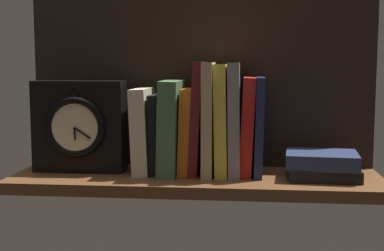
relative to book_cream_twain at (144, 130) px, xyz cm
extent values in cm
cube|color=brown|center=(12.20, -2.63, -10.72)|extent=(80.99, 24.55, 2.50)
cube|color=black|center=(12.20, 9.04, 11.01)|extent=(80.99, 1.20, 40.95)
cube|color=beige|center=(0.00, 0.00, 0.00)|extent=(4.19, 13.96, 19.05)
cube|color=black|center=(3.03, 0.00, -0.67)|extent=(2.25, 12.65, 17.63)
cube|color=#476B44|center=(6.31, 0.00, 0.89)|extent=(4.46, 16.73, 20.79)
cube|color=orange|center=(9.84, 0.00, -0.04)|extent=(3.11, 12.13, 18.94)
cube|color=maroon|center=(12.39, 0.00, 2.98)|extent=(3.17, 12.77, 24.95)
cube|color=tan|center=(14.82, 0.00, 2.90)|extent=(2.27, 16.89, 24.74)
cube|color=gold|center=(17.58, 0.00, 2.69)|extent=(3.19, 14.41, 24.38)
cube|color=gray|center=(20.45, 0.00, 2.87)|extent=(2.86, 14.86, 24.71)
cube|color=red|center=(23.34, 0.00, 1.26)|extent=(3.61, 12.31, 21.55)
cube|color=#192147|center=(25.87, 0.00, 1.30)|extent=(2.20, 13.93, 21.56)
cube|color=black|center=(-14.56, -0.82, 0.85)|extent=(20.63, 6.10, 20.63)
torus|color=black|center=(-14.56, -4.27, 1.02)|extent=(13.74, 1.69, 13.74)
cylinder|color=beige|center=(-14.56, -4.27, 1.02)|extent=(11.09, 0.60, 11.09)
cube|color=black|center=(-14.49, -4.77, -0.34)|extent=(0.43, 0.30, 2.72)
cube|color=black|center=(-12.75, -4.77, -0.18)|extent=(3.79, 0.30, 2.64)
torus|color=black|center=(-14.56, -3.87, 8.89)|extent=(2.44, 0.44, 2.44)
cube|color=black|center=(39.51, -4.15, -8.22)|extent=(14.71, 10.45, 2.50)
cube|color=#232D4C|center=(39.22, -3.36, -5.40)|extent=(15.95, 13.43, 3.13)
camera|label=1|loc=(22.99, -117.90, 15.05)|focal=49.95mm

